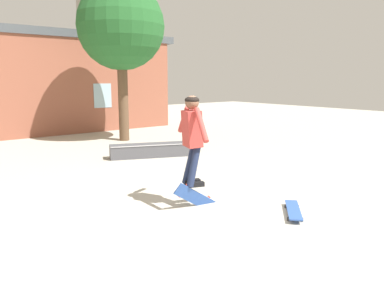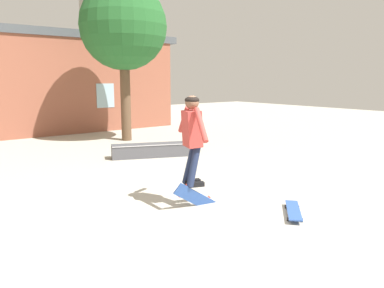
{
  "view_description": "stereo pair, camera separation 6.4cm",
  "coord_description": "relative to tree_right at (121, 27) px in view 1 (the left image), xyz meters",
  "views": [
    {
      "loc": [
        -3.45,
        -3.56,
        1.98
      ],
      "look_at": [
        0.07,
        0.84,
        0.99
      ],
      "focal_mm": 35.0,
      "sensor_mm": 36.0,
      "label": 1
    },
    {
      "loc": [
        -3.4,
        -3.6,
        1.98
      ],
      "look_at": [
        0.07,
        0.84,
        0.99
      ],
      "focal_mm": 35.0,
      "sensor_mm": 36.0,
      "label": 2
    }
  ],
  "objects": [
    {
      "name": "tree_right",
      "position": [
        0.0,
        0.0,
        0.0
      ],
      "size": [
        2.7,
        2.7,
        4.93
      ],
      "color": "brown",
      "rests_on": "ground_plane"
    },
    {
      "name": "skateboard_resting",
      "position": [
        -1.31,
        -7.56,
        -3.48
      ],
      "size": [
        0.76,
        0.7,
        0.08
      ],
      "rotation": [
        0.0,
        0.0,
        3.87
      ],
      "color": "#2D519E",
      "rests_on": "ground_plane"
    },
    {
      "name": "ground_plane",
      "position": [
        -2.31,
        -7.18,
        -3.55
      ],
      "size": [
        40.0,
        40.0,
        0.0
      ],
      "primitive_type": "plane",
      "color": "#B2AD9E"
    },
    {
      "name": "skateboard_flipping",
      "position": [
        -2.22,
        -6.4,
        -3.41
      ],
      "size": [
        0.82,
        0.15,
        0.61
      ],
      "rotation": [
        0.0,
        0.0,
        -0.0
      ],
      "color": "#2D519E"
    },
    {
      "name": "skate_ledge",
      "position": [
        -0.74,
        -2.76,
        -3.37
      ],
      "size": [
        2.04,
        1.15,
        0.35
      ],
      "rotation": [
        0.0,
        0.0,
        -0.39
      ],
      "color": "#4C4C51",
      "rests_on": "ground_plane"
    },
    {
      "name": "building_backdrop",
      "position": [
        -2.28,
        2.56,
        -1.64
      ],
      "size": [
        11.96,
        0.52,
        4.85
      ],
      "color": "#93513D",
      "rests_on": "ground_plane"
    },
    {
      "name": "skater",
      "position": [
        -2.25,
        -6.34,
        -2.38
      ],
      "size": [
        0.46,
        1.18,
        1.39
      ],
      "rotation": [
        0.0,
        0.0,
        -0.32
      ],
      "color": "#B23833"
    }
  ]
}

